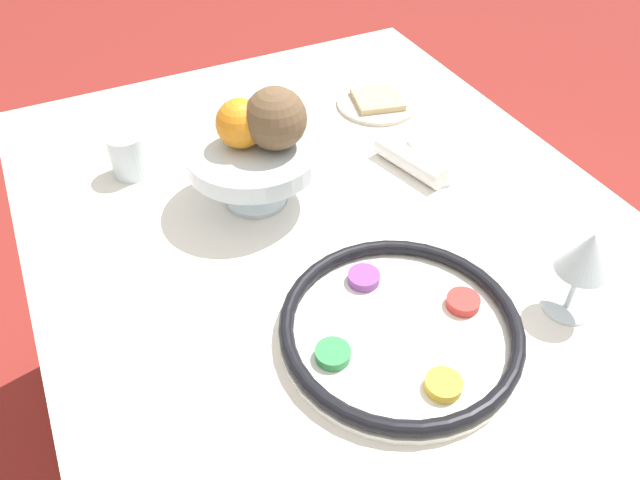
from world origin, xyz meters
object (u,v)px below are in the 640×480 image
orange_fruit (241,123)px  cup_mid (128,155)px  fruit_stand (253,159)px  wine_glass (586,256)px  coconut (275,119)px  bread_plate (377,102)px  seder_plate (400,328)px  napkin_roll (410,161)px

orange_fruit → cup_mid: size_ratio=1.00×
fruit_stand → orange_fruit: 0.06m
wine_glass → coconut: coconut is taller
cup_mid → coconut: bearing=-131.0°
coconut → bread_plate: coconut is taller
bread_plate → seder_plate: bearing=153.0°
napkin_roll → fruit_stand: bearing=81.6°
seder_plate → napkin_roll: size_ratio=2.12×
wine_glass → coconut: 0.47m
napkin_roll → bread_plate: bearing=-15.3°
fruit_stand → bread_plate: size_ratio=1.31×
napkin_roll → cup_mid: bearing=65.1°
orange_fruit → wine_glass: bearing=-143.9°
fruit_stand → napkin_roll: fruit_stand is taller
seder_plate → cup_mid: 0.56m
wine_glass → fruit_stand: bearing=35.9°
orange_fruit → coconut: 0.05m
napkin_roll → seder_plate: bearing=146.1°
seder_plate → cup_mid: bearing=24.3°
fruit_stand → bread_plate: bearing=-62.1°
wine_glass → fruit_stand: size_ratio=0.65×
fruit_stand → cup_mid: bearing=45.6°
coconut → cup_mid: 0.29m
seder_plate → cup_mid: (0.51, 0.23, 0.02)m
coconut → napkin_roll: size_ratio=0.64×
fruit_stand → bread_plate: 0.38m
wine_glass → napkin_roll: 0.38m
bread_plate → fruit_stand: bearing=117.9°
seder_plate → wine_glass: bearing=-104.4°
fruit_stand → coconut: (-0.01, -0.04, 0.07)m
wine_glass → cup_mid: size_ratio=1.79×
bread_plate → napkin_roll: 0.22m
orange_fruit → bread_plate: bearing=-64.6°
wine_glass → fruit_stand: 0.50m
coconut → orange_fruit: bearing=61.4°
napkin_roll → wine_glass: bearing=-176.3°
seder_plate → coconut: (0.34, 0.03, 0.14)m
bread_plate → cup_mid: cup_mid is taller
seder_plate → cup_mid: size_ratio=4.16×
bread_plate → cup_mid: bearing=91.3°
coconut → napkin_roll: bearing=-96.6°
seder_plate → cup_mid: cup_mid is taller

